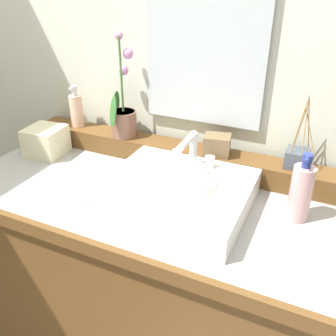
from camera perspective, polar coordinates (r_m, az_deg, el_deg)
The scene contains 12 objects.
wall_back at distance 1.33m, azimuth 6.63°, elevation 20.25°, with size 3.29×0.20×2.56m, color beige.
vanity_cabinet at distance 1.41m, azimuth -0.80°, elevation -18.84°, with size 1.33×0.57×0.85m.
back_ledge at distance 1.30m, azimuth 3.21°, elevation 1.80°, with size 1.25×0.10×0.07m, color brown.
sink_basin at distance 1.07m, azimuth 1.09°, elevation -4.31°, with size 0.41×0.37×0.28m.
soap_bar at distance 1.17m, azimuth -1.77°, elevation 1.70°, with size 0.07×0.04×0.02m, color #EDE0C5.
potted_plant at distance 1.35m, azimuth -6.93°, elevation 8.18°, with size 0.11×0.12×0.37m.
soap_dispenser at distance 1.48m, azimuth -14.06°, elevation 8.82°, with size 0.05×0.05×0.16m.
reed_diffuser at distance 1.20m, azimuth 19.50°, elevation 1.52°, with size 0.09×0.08×0.23m.
trinket_box at distance 1.22m, azimuth 7.65°, elevation 3.55°, with size 0.08×0.07×0.07m, color brown.
lotion_bottle at distance 1.06m, azimuth 19.96°, elevation -3.57°, with size 0.06×0.06×0.20m.
tissue_box at distance 1.45m, azimuth -18.46°, elevation 4.00°, with size 0.13×0.13×0.11m, color beige.
mirror at distance 1.22m, azimuth 5.80°, elevation 18.61°, with size 0.40×0.02×0.51m, color silver.
Camera 1 is at (0.42, -0.86, 1.47)m, focal length 39.14 mm.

